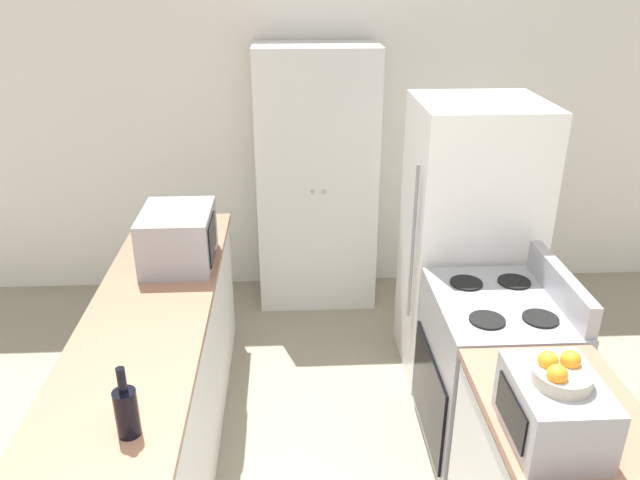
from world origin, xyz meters
TOP-DOWN VIEW (x-y plane):
  - wall_back at (0.00, 3.42)m, footprint 7.00×0.06m
  - counter_left at (-0.86, 1.38)m, footprint 0.60×2.57m
  - pantry_cabinet at (0.04, 3.13)m, footprint 0.87×0.51m
  - stove at (0.88, 1.41)m, footprint 0.66×0.77m
  - refrigerator at (0.93, 2.19)m, footprint 0.76×0.70m
  - microwave at (-0.78, 1.93)m, footprint 0.39×0.47m
  - wine_bottle at (-0.75, 0.54)m, footprint 0.08×0.08m
  - toaster_oven at (0.74, 0.44)m, footprint 0.31×0.39m
  - fruit_bowl at (0.74, 0.43)m, footprint 0.20×0.20m

SIDE VIEW (x-z plane):
  - counter_left at x=-0.86m, z-range -0.02..0.88m
  - stove at x=0.88m, z-range -0.07..0.99m
  - refrigerator at x=0.93m, z-range 0.00..1.74m
  - pantry_cabinet at x=0.04m, z-range 0.00..1.94m
  - wine_bottle at x=-0.75m, z-range 0.86..1.14m
  - toaster_oven at x=0.74m, z-range 0.90..1.15m
  - microwave at x=-0.78m, z-range 0.90..1.21m
  - fruit_bowl at x=0.74m, z-range 1.13..1.23m
  - wall_back at x=0.00m, z-range 0.00..2.60m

